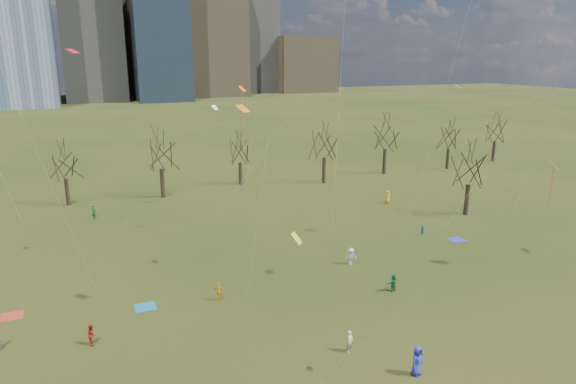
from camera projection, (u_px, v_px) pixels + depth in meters
name	position (u px, v px, depth m)	size (l,w,h in m)	color
ground	(351.00, 325.00, 37.18)	(500.00, 500.00, 0.00)	black
downtown_skyline	(102.00, 5.00, 214.34)	(212.50, 78.00, 118.00)	slate
bare_tree_row	(216.00, 153.00, 68.81)	(113.04, 29.80, 9.50)	black
blanket_teal	(145.00, 307.00, 39.78)	(1.60, 1.50, 0.03)	#186A91
blanket_navy	(457.00, 240.00, 54.18)	(1.60, 1.50, 0.03)	#2735B8
blanket_crimson	(12.00, 316.00, 38.38)	(1.60, 1.50, 0.03)	#AC3522
person_0	(417.00, 361.00, 31.12)	(0.94, 0.61, 1.92)	#2831AE
person_1	(350.00, 341.00, 33.64)	(0.55, 0.36, 1.52)	silver
person_2	(92.00, 334.00, 34.52)	(0.72, 0.56, 1.48)	#9E2316
person_4	(219.00, 292.00, 40.72)	(0.88, 0.37, 1.50)	yellow
person_5	(393.00, 283.00, 42.28)	(1.39, 0.44, 1.50)	#187039
person_8	(423.00, 231.00, 55.51)	(0.50, 0.39, 1.04)	#2A65B6
person_9	(351.00, 256.00, 47.68)	(1.05, 0.60, 1.62)	silver
person_12	(388.00, 197.00, 67.45)	(0.83, 0.54, 1.69)	gold
person_13	(94.00, 212.00, 60.88)	(0.66, 0.43, 1.82)	#186F36
kites_airborne	(328.00, 128.00, 45.39)	(59.41, 46.83, 28.13)	orange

